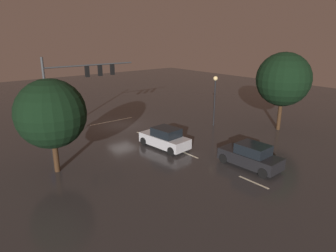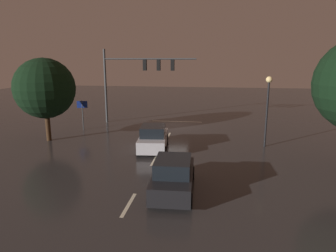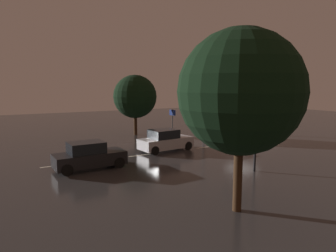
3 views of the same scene
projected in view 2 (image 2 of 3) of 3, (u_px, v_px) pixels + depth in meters
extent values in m
plane|color=#2D2B2B|center=(174.00, 126.00, 28.50)|extent=(80.00, 80.00, 0.00)
cylinder|color=#383A3D|center=(106.00, 86.00, 29.38)|extent=(0.22, 0.22, 7.06)
cylinder|color=#383A3D|center=(149.00, 59.00, 28.20)|extent=(8.75, 0.14, 0.14)
cube|color=black|center=(145.00, 65.00, 28.39)|extent=(0.32, 0.36, 1.00)
sphere|color=red|center=(145.00, 62.00, 28.50)|extent=(0.20, 0.20, 0.20)
sphere|color=black|center=(145.00, 65.00, 28.57)|extent=(0.20, 0.20, 0.20)
sphere|color=black|center=(145.00, 68.00, 28.64)|extent=(0.20, 0.20, 0.20)
cube|color=black|center=(159.00, 65.00, 28.20)|extent=(0.32, 0.36, 1.00)
sphere|color=red|center=(159.00, 62.00, 28.32)|extent=(0.20, 0.20, 0.20)
sphere|color=black|center=(159.00, 65.00, 28.39)|extent=(0.20, 0.20, 0.20)
sphere|color=black|center=(159.00, 69.00, 28.45)|extent=(0.20, 0.20, 0.20)
cube|color=black|center=(173.00, 65.00, 28.02)|extent=(0.32, 0.36, 1.00)
sphere|color=red|center=(173.00, 62.00, 28.13)|extent=(0.20, 0.20, 0.20)
sphere|color=black|center=(173.00, 65.00, 28.20)|extent=(0.20, 0.20, 0.20)
sphere|color=black|center=(173.00, 69.00, 28.27)|extent=(0.20, 0.20, 0.20)
cube|color=beige|center=(168.00, 136.00, 24.64)|extent=(0.16, 2.20, 0.01)
cube|color=beige|center=(155.00, 160.00, 18.84)|extent=(0.16, 2.20, 0.01)
cube|color=beige|center=(129.00, 205.00, 13.05)|extent=(0.16, 2.20, 0.01)
cube|color=beige|center=(177.00, 121.00, 30.35)|extent=(5.00, 0.16, 0.01)
cube|color=#B7B7BC|center=(153.00, 140.00, 20.98)|extent=(2.22, 4.46, 0.80)
cube|color=black|center=(153.00, 131.00, 20.63)|extent=(1.80, 2.25, 0.68)
cylinder|color=black|center=(144.00, 138.00, 22.64)|extent=(0.29, 0.70, 0.68)
cylinder|color=black|center=(167.00, 138.00, 22.57)|extent=(0.29, 0.70, 0.68)
cylinder|color=black|center=(138.00, 151.00, 19.52)|extent=(0.29, 0.70, 0.68)
cylinder|color=black|center=(164.00, 151.00, 19.45)|extent=(0.29, 0.70, 0.68)
sphere|color=#F9EFC6|center=(147.00, 132.00, 23.07)|extent=(0.20, 0.20, 0.20)
sphere|color=#F9EFC6|center=(164.00, 132.00, 23.01)|extent=(0.20, 0.20, 0.20)
cube|color=black|center=(173.00, 179.00, 14.22)|extent=(1.95, 4.36, 0.80)
cube|color=black|center=(173.00, 166.00, 13.86)|extent=(1.68, 2.16, 0.68)
cylinder|color=black|center=(160.00, 172.00, 15.92)|extent=(0.24, 0.69, 0.68)
cylinder|color=black|center=(192.00, 173.00, 15.74)|extent=(0.24, 0.69, 0.68)
cylinder|color=black|center=(150.00, 199.00, 12.82)|extent=(0.24, 0.69, 0.68)
cylinder|color=black|center=(190.00, 201.00, 12.64)|extent=(0.24, 0.69, 0.68)
sphere|color=#F9EFC6|center=(165.00, 163.00, 16.33)|extent=(0.20, 0.20, 0.20)
sphere|color=#F9EFC6|center=(189.00, 164.00, 16.20)|extent=(0.20, 0.20, 0.20)
cylinder|color=black|center=(267.00, 115.00, 21.22)|extent=(0.14, 0.14, 4.58)
sphere|color=#F9D88C|center=(269.00, 80.00, 20.68)|extent=(0.44, 0.44, 0.44)
cylinder|color=#383A3D|center=(83.00, 115.00, 26.61)|extent=(0.09, 0.09, 2.60)
cube|color=navy|center=(82.00, 104.00, 26.41)|extent=(0.89, 0.26, 0.60)
cylinder|color=#382314|center=(48.00, 126.00, 23.08)|extent=(0.36, 0.36, 2.32)
sphere|color=black|center=(45.00, 88.00, 22.46)|extent=(4.49, 4.49, 4.49)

